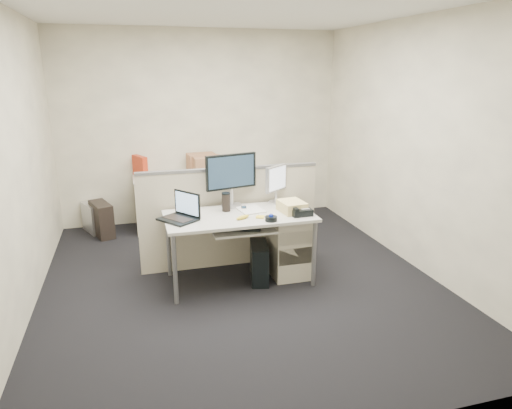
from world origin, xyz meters
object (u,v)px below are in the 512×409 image
object	(u,v)px
desk	(239,221)
laptop	(177,207)
monitor_main	(231,180)
desk_phone	(301,212)

from	to	relation	value
desk	laptop	world-z (taller)	laptop
desk	monitor_main	size ratio (longest dim) A/B	2.63
laptop	desk_phone	size ratio (longest dim) A/B	1.70
desk	desk_phone	xyz separation A→B (m)	(0.60, -0.18, 0.10)
monitor_main	desk_phone	size ratio (longest dim) A/B	2.75
desk	desk_phone	distance (m)	0.63
monitor_main	desk_phone	bearing A→B (deg)	-52.45
desk	laptop	xyz separation A→B (m)	(-0.62, -0.02, 0.20)
desk	monitor_main	distance (m)	0.47
desk_phone	monitor_main	bearing A→B (deg)	138.96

